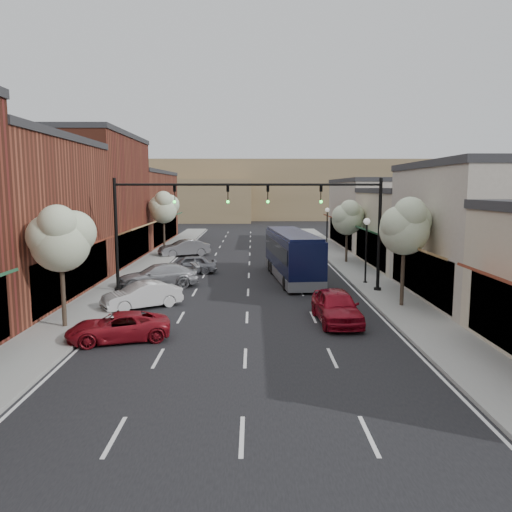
{
  "coord_description": "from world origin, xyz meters",
  "views": [
    {
      "loc": [
        0.28,
        -22.18,
        6.39
      ],
      "look_at": [
        0.49,
        8.54,
        2.2
      ],
      "focal_mm": 35.0,
      "sensor_mm": 36.0,
      "label": 1
    }
  ],
  "objects_px": {
    "coach_bus": "(292,255)",
    "parked_car_a": "(118,327)",
    "tree_left_far": "(164,207)",
    "parked_car_e": "(184,248)",
    "tree_left_near": "(61,237)",
    "parked_car_c": "(158,276)",
    "tree_right_near": "(406,225)",
    "lamp_post_far": "(327,222)",
    "signal_mast_right": "(341,218)",
    "signal_mast_left": "(155,218)",
    "parked_car_b": "(142,295)",
    "tree_right_far": "(348,217)",
    "parked_car_d": "(189,265)",
    "red_hatchback": "(336,306)",
    "lamp_post_near": "(366,240)"
  },
  "relations": [
    {
      "from": "coach_bus",
      "to": "parked_car_a",
      "type": "height_order",
      "value": "coach_bus"
    },
    {
      "from": "tree_left_far",
      "to": "parked_car_e",
      "type": "xyz_separation_m",
      "value": [
        2.05,
        -1.29,
        -3.83
      ]
    },
    {
      "from": "tree_left_near",
      "to": "parked_car_c",
      "type": "bearing_deg",
      "value": 76.09
    },
    {
      "from": "tree_right_near",
      "to": "parked_car_a",
      "type": "bearing_deg",
      "value": -157.4
    },
    {
      "from": "parked_car_a",
      "to": "lamp_post_far",
      "type": "bearing_deg",
      "value": 139.77
    },
    {
      "from": "signal_mast_right",
      "to": "parked_car_c",
      "type": "bearing_deg",
      "value": 171.82
    },
    {
      "from": "signal_mast_left",
      "to": "parked_car_b",
      "type": "bearing_deg",
      "value": -90.44
    },
    {
      "from": "coach_bus",
      "to": "parked_car_e",
      "type": "height_order",
      "value": "coach_bus"
    },
    {
      "from": "lamp_post_far",
      "to": "parked_car_e",
      "type": "bearing_deg",
      "value": -166.56
    },
    {
      "from": "parked_car_b",
      "to": "parked_car_c",
      "type": "height_order",
      "value": "parked_car_c"
    },
    {
      "from": "lamp_post_far",
      "to": "coach_bus",
      "type": "bearing_deg",
      "value": -107.01
    },
    {
      "from": "parked_car_a",
      "to": "parked_car_b",
      "type": "bearing_deg",
      "value": 166.31
    },
    {
      "from": "signal_mast_right",
      "to": "parked_car_a",
      "type": "height_order",
      "value": "signal_mast_right"
    },
    {
      "from": "tree_right_near",
      "to": "tree_right_far",
      "type": "relative_size",
      "value": 1.1
    },
    {
      "from": "coach_bus",
      "to": "tree_right_near",
      "type": "bearing_deg",
      "value": -63.93
    },
    {
      "from": "signal_mast_right",
      "to": "coach_bus",
      "type": "relative_size",
      "value": 0.74
    },
    {
      "from": "tree_left_far",
      "to": "lamp_post_far",
      "type": "height_order",
      "value": "tree_left_far"
    },
    {
      "from": "signal_mast_left",
      "to": "parked_car_a",
      "type": "distance_m",
      "value": 10.57
    },
    {
      "from": "signal_mast_right",
      "to": "parked_car_c",
      "type": "height_order",
      "value": "signal_mast_right"
    },
    {
      "from": "parked_car_a",
      "to": "parked_car_d",
      "type": "relative_size",
      "value": 1.03
    },
    {
      "from": "signal_mast_left",
      "to": "parked_car_c",
      "type": "distance_m",
      "value": 4.21
    },
    {
      "from": "red_hatchback",
      "to": "parked_car_c",
      "type": "distance_m",
      "value": 13.3
    },
    {
      "from": "signal_mast_left",
      "to": "red_hatchback",
      "type": "distance_m",
      "value": 12.7
    },
    {
      "from": "tree_right_far",
      "to": "parked_car_a",
      "type": "relative_size",
      "value": 1.27
    },
    {
      "from": "coach_bus",
      "to": "parked_car_b",
      "type": "xyz_separation_m",
      "value": [
        -8.71,
        -8.47,
        -1.06
      ]
    },
    {
      "from": "signal_mast_right",
      "to": "coach_bus",
      "type": "bearing_deg",
      "value": 119.54
    },
    {
      "from": "lamp_post_far",
      "to": "parked_car_d",
      "type": "height_order",
      "value": "lamp_post_far"
    },
    {
      "from": "signal_mast_left",
      "to": "lamp_post_far",
      "type": "height_order",
      "value": "signal_mast_left"
    },
    {
      "from": "tree_right_far",
      "to": "red_hatchback",
      "type": "distance_m",
      "value": 19.6
    },
    {
      "from": "tree_right_far",
      "to": "parked_car_b",
      "type": "xyz_separation_m",
      "value": [
        -14.0,
        -15.9,
        -3.3
      ]
    },
    {
      "from": "signal_mast_right",
      "to": "parked_car_a",
      "type": "relative_size",
      "value": 1.93
    },
    {
      "from": "red_hatchback",
      "to": "parked_car_d",
      "type": "bearing_deg",
      "value": 119.37
    },
    {
      "from": "tree_right_near",
      "to": "red_hatchback",
      "type": "bearing_deg",
      "value": -144.41
    },
    {
      "from": "signal_mast_right",
      "to": "parked_car_e",
      "type": "xyz_separation_m",
      "value": [
        -11.82,
        16.66,
        -3.84
      ]
    },
    {
      "from": "lamp_post_near",
      "to": "tree_left_far",
      "type": "bearing_deg",
      "value": 136.11
    },
    {
      "from": "parked_car_a",
      "to": "parked_car_e",
      "type": "relative_size",
      "value": 0.9
    },
    {
      "from": "coach_bus",
      "to": "parked_car_e",
      "type": "bearing_deg",
      "value": 121.75
    },
    {
      "from": "lamp_post_near",
      "to": "parked_car_d",
      "type": "relative_size",
      "value": 1.07
    },
    {
      "from": "parked_car_d",
      "to": "parked_car_e",
      "type": "height_order",
      "value": "parked_car_e"
    },
    {
      "from": "red_hatchback",
      "to": "parked_car_c",
      "type": "xyz_separation_m",
      "value": [
        -10.13,
        8.61,
        -0.04
      ]
    },
    {
      "from": "parked_car_e",
      "to": "parked_car_b",
      "type": "bearing_deg",
      "value": -23.53
    },
    {
      "from": "parked_car_c",
      "to": "parked_car_d",
      "type": "distance_m",
      "value": 5.33
    },
    {
      "from": "coach_bus",
      "to": "red_hatchback",
      "type": "bearing_deg",
      "value": -89.53
    },
    {
      "from": "parked_car_c",
      "to": "lamp_post_near",
      "type": "bearing_deg",
      "value": 76.88
    },
    {
      "from": "tree_right_far",
      "to": "parked_car_d",
      "type": "distance_m",
      "value": 14.22
    },
    {
      "from": "tree_right_near",
      "to": "parked_car_c",
      "type": "height_order",
      "value": "tree_right_near"
    },
    {
      "from": "tree_right_near",
      "to": "lamp_post_far",
      "type": "height_order",
      "value": "tree_right_near"
    },
    {
      "from": "tree_right_far",
      "to": "lamp_post_far",
      "type": "height_order",
      "value": "tree_right_far"
    },
    {
      "from": "tree_right_near",
      "to": "coach_bus",
      "type": "xyz_separation_m",
      "value": [
        -5.28,
        8.57,
        -2.7
      ]
    },
    {
      "from": "signal_mast_left",
      "to": "red_hatchback",
      "type": "height_order",
      "value": "signal_mast_left"
    }
  ]
}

